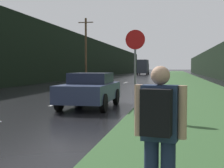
# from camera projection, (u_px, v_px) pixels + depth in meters

# --- Properties ---
(grass_verge) EXTENTS (6.00, 240.00, 0.02)m
(grass_verge) POSITION_uv_depth(u_px,v_px,m) (184.00, 81.00, 40.62)
(grass_verge) COLOR #33562D
(grass_verge) RESTS_ON ground_plane
(lane_stripe_c) EXTENTS (0.12, 3.00, 0.01)m
(lane_stripe_c) POSITION_uv_depth(u_px,v_px,m) (61.00, 102.00, 15.35)
(lane_stripe_c) COLOR silver
(lane_stripe_c) RESTS_ON ground_plane
(lane_stripe_d) EXTENTS (0.12, 3.00, 0.01)m
(lane_stripe_d) POSITION_uv_depth(u_px,v_px,m) (96.00, 92.00, 22.20)
(lane_stripe_d) COLOR silver
(lane_stripe_d) RESTS_ON ground_plane
(lane_stripe_e) EXTENTS (0.12, 3.00, 0.01)m
(lane_stripe_e) POSITION_uv_depth(u_px,v_px,m) (114.00, 86.00, 29.06)
(lane_stripe_e) COLOR silver
(lane_stripe_e) RESTS_ON ground_plane
(lane_stripe_f) EXTENTS (0.12, 3.00, 0.01)m
(lane_stripe_f) POSITION_uv_depth(u_px,v_px,m) (126.00, 83.00, 35.92)
(lane_stripe_f) COLOR silver
(lane_stripe_f) RESTS_ON ground_plane
(treeline_far_side) EXTENTS (2.00, 140.00, 6.91)m
(treeline_far_side) POSITION_uv_depth(u_px,v_px,m) (84.00, 58.00, 53.46)
(treeline_far_side) COLOR black
(treeline_far_side) RESTS_ON ground_plane
(treeline_near_side) EXTENTS (2.00, 140.00, 5.15)m
(treeline_near_side) POSITION_uv_depth(u_px,v_px,m) (221.00, 62.00, 49.11)
(treeline_near_side) COLOR black
(treeline_near_side) RESTS_ON ground_plane
(utility_pole_far) EXTENTS (1.80, 0.24, 7.57)m
(utility_pole_far) POSITION_uv_depth(u_px,v_px,m) (86.00, 49.00, 36.99)
(utility_pole_far) COLOR #4C3823
(utility_pole_far) RESTS_ON ground_plane
(stop_sign) EXTENTS (0.68, 0.07, 3.03)m
(stop_sign) POSITION_uv_depth(u_px,v_px,m) (135.00, 64.00, 10.90)
(stop_sign) COLOR slate
(stop_sign) RESTS_ON ground_plane
(hitchhiker_with_backpack) EXTENTS (0.60, 0.46, 1.73)m
(hitchhiker_with_backpack) POSITION_uv_depth(u_px,v_px,m) (159.00, 131.00, 3.53)
(hitchhiker_with_backpack) COLOR #1E2847
(hitchhiker_with_backpack) RESTS_ON ground_plane
(car_passing_near) EXTENTS (2.02, 4.24, 1.48)m
(car_passing_near) POSITION_uv_depth(u_px,v_px,m) (90.00, 90.00, 13.46)
(car_passing_near) COLOR #2D3856
(car_passing_near) RESTS_ON ground_plane
(delivery_truck) EXTENTS (2.51, 7.67, 3.60)m
(delivery_truck) POSITION_uv_depth(u_px,v_px,m) (143.00, 67.00, 75.55)
(delivery_truck) COLOR black
(delivery_truck) RESTS_ON ground_plane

